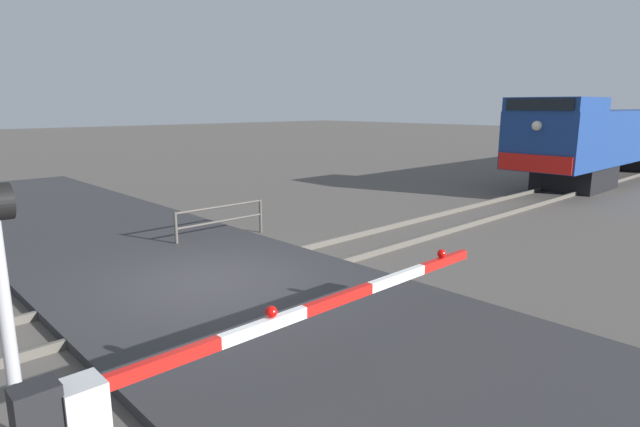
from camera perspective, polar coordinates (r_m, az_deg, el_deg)
ground_plane at (r=10.34m, az=-11.98°, el=-8.17°), size 160.00×160.00×0.00m
rail_track_left at (r=10.90m, az=-13.98°, el=-6.79°), size 0.08×80.00×0.15m
rail_track_right at (r=9.74m, az=-9.76°, el=-8.88°), size 0.08×80.00×0.15m
road_surface at (r=10.31m, az=-12.00°, el=-7.76°), size 36.00×5.79×0.16m
locomotive at (r=28.70m, az=29.94°, el=7.36°), size 2.91×17.98×3.80m
crossing_gate at (r=5.55m, az=-14.94°, el=-17.45°), size 0.36×6.66×1.29m
guard_railing at (r=13.71m, az=-10.95°, el=-0.44°), size 0.08×2.66×0.95m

